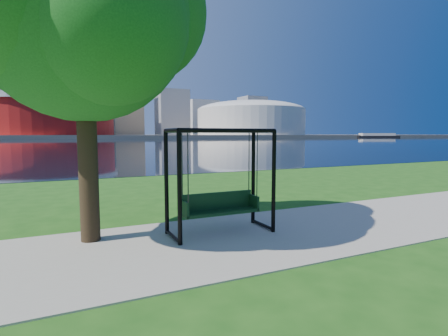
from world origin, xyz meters
TOP-DOWN VIEW (x-y plane):
  - ground at (0.00, 0.00)m, footprint 900.00×900.00m
  - path at (0.00, -0.50)m, footprint 120.00×4.00m
  - river at (0.00, 102.00)m, footprint 900.00×180.00m
  - far_bank at (0.00, 306.00)m, footprint 900.00×228.00m
  - stadium at (-10.00, 235.00)m, footprint 83.00×83.00m
  - arena at (135.00, 235.00)m, footprint 84.00×84.00m
  - skyline at (-4.27, 319.39)m, footprint 392.00×66.00m
  - swing at (0.05, 0.03)m, footprint 2.41×1.05m
  - park_tree at (-2.81, 0.72)m, footprint 5.72×5.17m
  - barge at (220.41, 187.51)m, footprint 33.94×19.21m

SIDE VIEW (x-z plane):
  - ground at x=0.00m, z-range 0.00..0.00m
  - river at x=0.00m, z-range 0.00..0.02m
  - path at x=0.00m, z-range 0.00..0.03m
  - far_bank at x=0.00m, z-range 0.00..2.00m
  - swing at x=0.05m, z-range -0.04..2.42m
  - barge at x=220.41m, z-range -0.15..3.13m
  - park_tree at x=-2.81m, z-range 1.38..8.49m
  - stadium at x=-10.00m, z-range -1.77..30.23m
  - arena at x=135.00m, z-range 2.59..29.15m
  - skyline at x=-4.27m, z-range -12.36..84.14m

